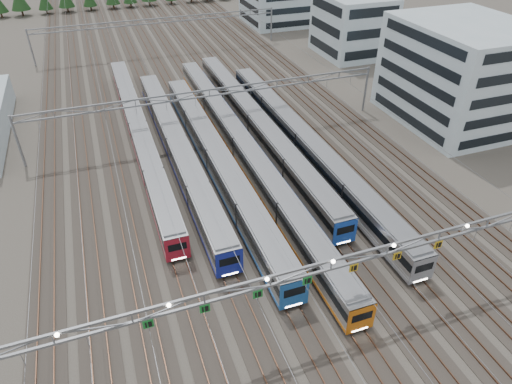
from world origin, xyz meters
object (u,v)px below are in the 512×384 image
object	(u,v)px
train_c	(217,159)
depot_bldg_mid	(353,25)
gantry_far	(159,25)
gantry_near	(331,268)
train_b	(177,147)
gantry_mid	(210,98)
train_f	(304,143)
train_a	(139,131)
train_d	(242,147)
depot_bldg_south	(461,74)
train_e	(257,124)

from	to	relation	value
train_c	depot_bldg_mid	world-z (taller)	depot_bldg_mid
gantry_far	gantry_near	bearing A→B (deg)	-90.03
train_b	gantry_mid	distance (m)	9.97
gantry_mid	gantry_far	bearing A→B (deg)	90.00
gantry_near	train_f	bearing A→B (deg)	68.86
train_c	train_a	bearing A→B (deg)	125.36
gantry_far	depot_bldg_mid	bearing A→B (deg)	-21.34
train_a	train_d	size ratio (longest dim) A/B	0.86
train_d	train_f	xyz separation A→B (m)	(9.00, -2.03, 0.04)
train_a	depot_bldg_mid	distance (m)	59.64
train_a	gantry_far	distance (m)	45.24
gantry_far	depot_bldg_mid	world-z (taller)	depot_bldg_mid
train_f	gantry_near	size ratio (longest dim) A/B	1.01
train_a	gantry_near	world-z (taller)	gantry_near
train_a	train_c	world-z (taller)	train_c
gantry_mid	depot_bldg_mid	world-z (taller)	depot_bldg_mid
train_c	depot_bldg_south	size ratio (longest dim) A/B	2.43
train_b	depot_bldg_mid	size ratio (longest dim) A/B	3.24
train_a	train_d	bearing A→B (deg)	-37.26
train_b	depot_bldg_mid	world-z (taller)	depot_bldg_mid
gantry_far	train_a	bearing A→B (deg)	-104.47
depot_bldg_south	depot_bldg_mid	distance (m)	36.96
gantry_near	depot_bldg_mid	distance (m)	80.47
train_e	gantry_mid	world-z (taller)	gantry_mid
train_f	train_b	bearing A→B (deg)	164.79
train_e	gantry_near	distance (m)	38.37
train_e	gantry_near	bearing A→B (deg)	-100.29
train_c	depot_bldg_mid	distance (m)	59.51
train_d	gantry_mid	world-z (taller)	gantry_mid
gantry_near	depot_bldg_mid	xyz separation A→B (m)	(41.59, 68.89, -0.53)
train_d	train_c	bearing A→B (deg)	-151.78
train_c	gantry_near	world-z (taller)	gantry_near
gantry_far	depot_bldg_mid	distance (m)	44.60
train_b	depot_bldg_south	bearing A→B (deg)	-2.60
train_f	depot_bldg_mid	xyz separation A→B (m)	(30.29, 39.67, 4.42)
train_b	gantry_mid	bearing A→B (deg)	41.67
train_d	depot_bldg_south	distance (m)	38.51
train_d	train_a	bearing A→B (deg)	142.74
train_f	gantry_near	distance (m)	31.72
train_f	depot_bldg_mid	world-z (taller)	depot_bldg_mid
train_d	gantry_far	xyz separation A→B (m)	(-2.25, 53.87, 4.30)
train_a	train_f	size ratio (longest dim) A/B	1.03
depot_bldg_mid	gantry_mid	bearing A→B (deg)	-145.30
train_c	depot_bldg_mid	size ratio (longest dim) A/B	3.34
train_c	train_e	bearing A→B (deg)	43.74
train_f	train_a	bearing A→B (deg)	151.34
train_d	train_f	bearing A→B (deg)	-12.71
train_f	gantry_near	world-z (taller)	gantry_near
train_d	gantry_near	xyz separation A→B (m)	(-2.30, -31.25, 5.00)
train_d	train_f	distance (m)	9.23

